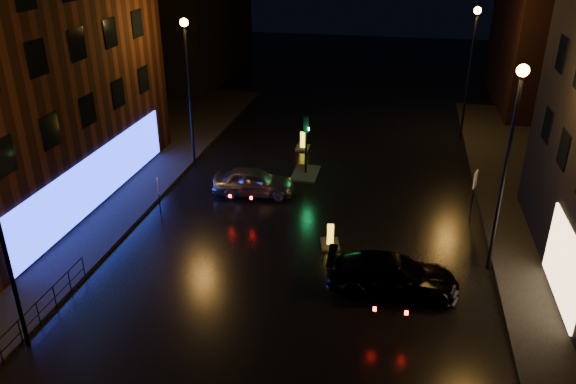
# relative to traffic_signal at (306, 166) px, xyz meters

# --- Properties ---
(ground) EXTENTS (120.00, 120.00, 0.00)m
(ground) POSITION_rel_traffic_signal_xyz_m (1.20, -14.00, -0.50)
(ground) COLOR black
(ground) RESTS_ON ground
(pavement_left) EXTENTS (12.00, 44.00, 0.15)m
(pavement_left) POSITION_rel_traffic_signal_xyz_m (-12.80, -6.00, -0.43)
(pavement_left) COLOR black
(pavement_left) RESTS_ON ground
(building_far_right) EXTENTS (8.00, 14.00, 12.00)m
(building_far_right) POSITION_rel_traffic_signal_xyz_m (16.20, 18.00, 5.50)
(building_far_right) COLOR black
(building_far_right) RESTS_ON ground
(street_lamp_lfar) EXTENTS (0.44, 0.44, 8.37)m
(street_lamp_lfar) POSITION_rel_traffic_signal_xyz_m (-6.60, -0.00, 5.06)
(street_lamp_lfar) COLOR black
(street_lamp_lfar) RESTS_ON ground
(street_lamp_rnear) EXTENTS (0.44, 0.44, 8.37)m
(street_lamp_rnear) POSITION_rel_traffic_signal_xyz_m (9.00, -8.00, 5.06)
(street_lamp_rnear) COLOR black
(street_lamp_rnear) RESTS_ON ground
(street_lamp_rfar) EXTENTS (0.44, 0.44, 8.37)m
(street_lamp_rfar) POSITION_rel_traffic_signal_xyz_m (9.00, 8.00, 5.06)
(street_lamp_rfar) COLOR black
(street_lamp_rfar) RESTS_ON ground
(traffic_signal) EXTENTS (1.40, 2.40, 3.45)m
(traffic_signal) POSITION_rel_traffic_signal_xyz_m (0.00, 0.00, 0.00)
(traffic_signal) COLOR black
(traffic_signal) RESTS_ON ground
(guard_railing) EXTENTS (0.05, 6.04, 1.00)m
(guard_railing) POSITION_rel_traffic_signal_xyz_m (-6.80, -15.00, 0.24)
(guard_railing) COLOR black
(guard_railing) RESTS_ON ground
(silver_hatchback) EXTENTS (4.37, 2.15, 1.43)m
(silver_hatchback) POSITION_rel_traffic_signal_xyz_m (-2.19, -3.06, 0.22)
(silver_hatchback) COLOR #95989C
(silver_hatchback) RESTS_ON ground
(dark_sedan) EXTENTS (5.08, 2.24, 1.45)m
(dark_sedan) POSITION_rel_traffic_signal_xyz_m (5.18, -10.41, 0.22)
(dark_sedan) COLOR black
(dark_sedan) RESTS_ON ground
(bollard_near) EXTENTS (1.03, 1.32, 1.03)m
(bollard_near) POSITION_rel_traffic_signal_xyz_m (2.41, -7.50, -0.28)
(bollard_near) COLOR black
(bollard_near) RESTS_ON ground
(bollard_far) EXTENTS (0.91, 1.30, 1.10)m
(bollard_far) POSITION_rel_traffic_signal_xyz_m (-0.89, 4.04, -0.26)
(bollard_far) COLOR black
(bollard_far) RESTS_ON ground
(road_sign_left) EXTENTS (0.24, 0.46, 2.00)m
(road_sign_left) POSITION_rel_traffic_signal_xyz_m (-5.94, -6.48, 1.00)
(road_sign_left) COLOR black
(road_sign_left) RESTS_ON ground
(road_sign_right) EXTENTS (0.23, 0.57, 2.41)m
(road_sign_right) POSITION_rel_traffic_signal_xyz_m (8.65, -3.51, 1.30)
(road_sign_right) COLOR black
(road_sign_right) RESTS_ON ground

